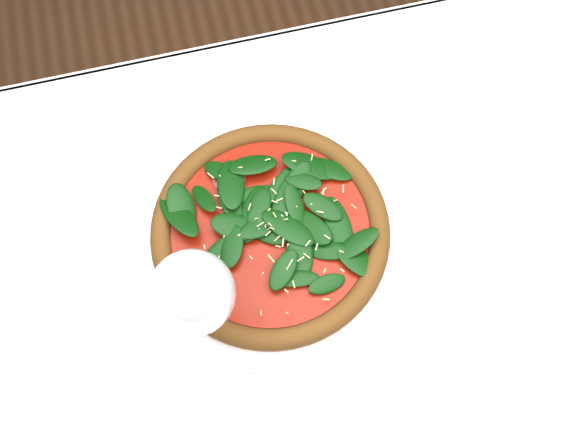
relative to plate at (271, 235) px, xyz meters
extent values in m
plane|color=brown|center=(0.05, -0.09, -0.76)|extent=(6.00, 6.00, 0.00)
cube|color=silver|center=(0.05, -0.09, -0.03)|extent=(1.20, 0.80, 0.04)
cylinder|color=#4D2F1E|center=(-0.49, 0.25, -0.40)|extent=(0.06, 0.06, 0.71)
cylinder|color=#4D2F1E|center=(0.59, 0.25, -0.40)|extent=(0.06, 0.06, 0.71)
cube|color=silver|center=(0.05, 0.31, -0.12)|extent=(1.20, 0.01, 0.22)
cylinder|color=white|center=(0.00, 0.00, 0.00)|extent=(0.35, 0.35, 0.01)
torus|color=white|center=(0.00, 0.00, 0.00)|extent=(0.35, 0.35, 0.01)
cylinder|color=#9B5225|center=(0.00, 0.00, 0.01)|extent=(0.39, 0.39, 0.01)
torus|color=#955B22|center=(0.00, 0.00, 0.02)|extent=(0.39, 0.39, 0.03)
cylinder|color=#981D05|center=(0.00, 0.00, 0.02)|extent=(0.32, 0.32, 0.00)
cylinder|color=brown|center=(0.00, 0.00, 0.02)|extent=(0.28, 0.28, 0.00)
ellipsoid|color=#093209|center=(0.00, 0.00, 0.03)|extent=(0.31, 0.31, 0.02)
cylinder|color=beige|center=(0.00, 0.00, 0.04)|extent=(0.28, 0.28, 0.00)
cylinder|color=white|center=(-0.10, -0.10, -0.01)|extent=(0.08, 0.08, 0.00)
cylinder|color=white|center=(-0.10, -0.10, 0.05)|extent=(0.01, 0.01, 0.10)
ellipsoid|color=white|center=(-0.10, -0.10, 0.15)|extent=(0.09, 0.09, 0.11)
camera|label=1|loc=(-0.05, -0.29, 0.78)|focal=40.00mm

